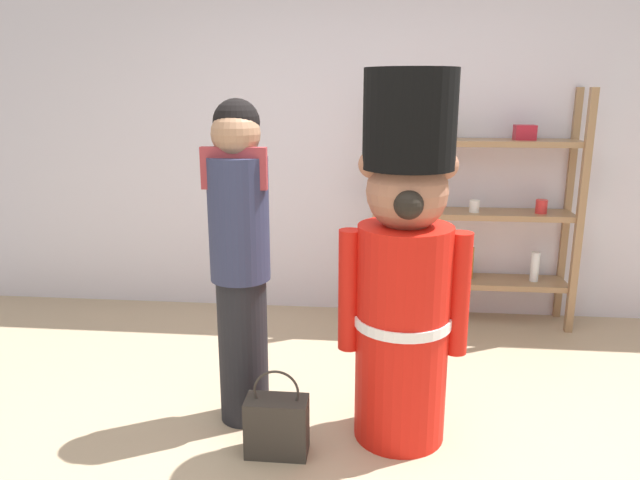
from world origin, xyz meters
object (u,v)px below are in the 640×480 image
(teddy_bear_guard, at_px, (404,270))
(shopping_bag, at_px, (277,425))
(person_shopper, at_px, (240,254))
(merchandise_shelf, at_px, (472,210))

(teddy_bear_guard, bearing_deg, shopping_bag, -159.09)
(person_shopper, bearing_deg, shopping_bag, -53.92)
(teddy_bear_guard, height_order, person_shopper, teddy_bear_guard)
(teddy_bear_guard, xyz_separation_m, shopping_bag, (-0.59, -0.22, -0.72))
(person_shopper, height_order, shopping_bag, person_shopper)
(merchandise_shelf, xyz_separation_m, teddy_bear_guard, (-0.55, -1.59, 0.02))
(merchandise_shelf, xyz_separation_m, person_shopper, (-1.36, -1.50, 0.06))
(merchandise_shelf, distance_m, shopping_bag, 2.25)
(teddy_bear_guard, bearing_deg, merchandise_shelf, 70.86)
(merchandise_shelf, xyz_separation_m, shopping_bag, (-1.14, -1.81, -0.70))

